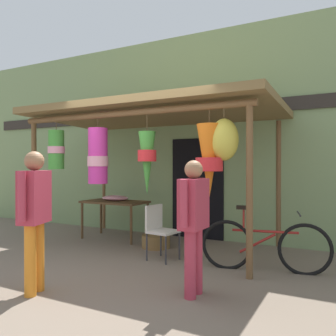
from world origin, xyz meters
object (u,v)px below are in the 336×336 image
at_px(folding_chair, 159,227).
at_px(display_table, 115,205).
at_px(wicker_basket_by_table, 156,241).
at_px(parked_bicycle, 264,246).
at_px(flower_heap_on_table, 115,198).
at_px(customer_foreground, 194,217).
at_px(vendor_in_orange, 34,210).

bearing_deg(folding_chair, display_table, 148.68).
height_order(wicker_basket_by_table, parked_bicycle, parked_bicycle).
bearing_deg(flower_heap_on_table, wicker_basket_by_table, -17.16).
bearing_deg(customer_foreground, parked_bicycle, 68.83).
relative_size(folding_chair, parked_bicycle, 0.49).
bearing_deg(customer_foreground, flower_heap_on_table, 141.00).
relative_size(folding_chair, customer_foreground, 0.55).
distance_m(vendor_in_orange, customer_foreground, 1.81).
relative_size(parked_bicycle, vendor_in_orange, 1.06).
relative_size(vendor_in_orange, customer_foreground, 1.07).
bearing_deg(customer_foreground, wicker_basket_by_table, 130.10).
height_order(folding_chair, customer_foreground, customer_foreground).
xyz_separation_m(display_table, flower_heap_on_table, (-0.03, 0.07, 0.13)).
bearing_deg(flower_heap_on_table, display_table, -63.25).
distance_m(parked_bicycle, customer_foreground, 1.49).
xyz_separation_m(flower_heap_on_table, vendor_in_orange, (1.02, -2.93, 0.15)).
relative_size(display_table, customer_foreground, 0.84).
distance_m(flower_heap_on_table, customer_foreground, 3.42).
distance_m(folding_chair, wicker_basket_by_table, 0.87).
bearing_deg(parked_bicycle, wicker_basket_by_table, 165.87).
bearing_deg(folding_chair, wicker_basket_by_table, 123.53).
relative_size(display_table, wicker_basket_by_table, 2.52).
height_order(wicker_basket_by_table, customer_foreground, customer_foreground).
relative_size(flower_heap_on_table, vendor_in_orange, 0.36).
bearing_deg(display_table, wicker_basket_by_table, -14.46).
relative_size(wicker_basket_by_table, parked_bicycle, 0.29).
distance_m(display_table, customer_foreground, 3.36).
bearing_deg(parked_bicycle, display_table, 165.75).
relative_size(display_table, flower_heap_on_table, 2.21).
relative_size(parked_bicycle, customer_foreground, 1.14).
distance_m(display_table, folding_chair, 1.81).
bearing_deg(display_table, folding_chair, -31.32).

